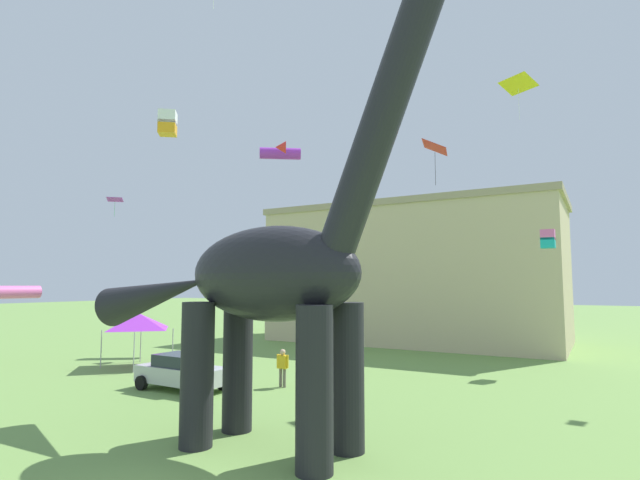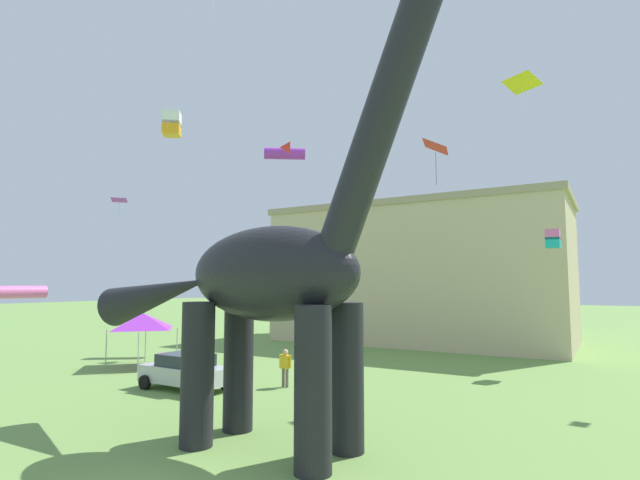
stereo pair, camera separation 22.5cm
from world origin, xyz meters
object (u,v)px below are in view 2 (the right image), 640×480
(kite_mid_center, at_px, (172,124))
(person_watching_child, at_px, (285,364))
(festival_canopy_tent, at_px, (143,321))
(kite_trailing, at_px, (553,239))
(kite_mid_right, at_px, (522,83))
(kite_near_low, at_px, (436,147))
(dinosaur_sculpture, at_px, (270,274))
(kite_far_right, at_px, (285,152))
(kite_high_left, at_px, (119,200))
(parked_sedan_left, at_px, (185,371))
(kite_mid_left, at_px, (19,292))

(kite_mid_center, bearing_deg, person_watching_child, -8.63)
(person_watching_child, relative_size, kite_mid_center, 1.19)
(festival_canopy_tent, bearing_deg, kite_trailing, 26.76)
(kite_mid_right, distance_m, kite_near_low, 10.78)
(person_watching_child, relative_size, festival_canopy_tent, 0.54)
(kite_trailing, bearing_deg, person_watching_child, -133.48)
(dinosaur_sculpture, xyz_separation_m, kite_near_low, (3.88, 3.60, 4.08))
(kite_trailing, distance_m, kite_near_low, 14.59)
(dinosaur_sculpture, bearing_deg, kite_far_right, 128.38)
(festival_canopy_tent, height_order, kite_mid_right, kite_mid_right)
(dinosaur_sculpture, height_order, kite_high_left, dinosaur_sculpture)
(kite_mid_right, distance_m, kite_far_right, 19.06)
(parked_sedan_left, bearing_deg, kite_mid_left, -178.38)
(dinosaur_sculpture, xyz_separation_m, kite_far_right, (-12.79, 18.95, 9.90))
(person_watching_child, relative_size, kite_near_low, 1.19)
(kite_trailing, relative_size, kite_mid_right, 0.51)
(kite_high_left, bearing_deg, kite_far_right, 88.26)
(kite_trailing, relative_size, kite_far_right, 0.31)
(person_watching_child, distance_m, kite_far_right, 20.05)
(kite_trailing, bearing_deg, parked_sedan_left, -135.53)
(kite_mid_center, bearing_deg, festival_canopy_tent, -131.26)
(kite_trailing, height_order, kite_mid_center, kite_mid_center)
(kite_mid_center, bearing_deg, kite_mid_left, -151.82)
(kite_mid_right, height_order, kite_near_low, kite_mid_right)
(festival_canopy_tent, height_order, kite_mid_center, kite_mid_center)
(kite_mid_right, xyz_separation_m, kite_mid_center, (-19.08, -4.38, 0.01))
(kite_trailing, bearing_deg, kite_far_right, 176.86)
(kite_near_low, bearing_deg, kite_mid_right, 81.42)
(parked_sedan_left, height_order, kite_trailing, kite_trailing)
(kite_trailing, relative_size, kite_near_low, 0.72)
(kite_mid_center, height_order, kite_high_left, kite_mid_center)
(kite_mid_right, bearing_deg, person_watching_child, -148.97)
(kite_mid_center, bearing_deg, dinosaur_sculpture, -31.74)
(kite_mid_right, xyz_separation_m, kite_high_left, (-18.51, -8.25, -5.28))
(kite_far_right, bearing_deg, kite_mid_left, -121.17)
(kite_trailing, relative_size, kite_mid_left, 0.38)
(kite_high_left, bearing_deg, kite_mid_left, -177.81)
(kite_mid_right, height_order, kite_high_left, kite_mid_right)
(festival_canopy_tent, relative_size, kite_mid_center, 2.21)
(parked_sedan_left, bearing_deg, dinosaur_sculpture, -27.86)
(kite_near_low, relative_size, kite_high_left, 1.48)
(kite_far_right, height_order, kite_mid_center, kite_far_right)
(dinosaur_sculpture, xyz_separation_m, kite_mid_right, (5.28, 12.92, 9.32))
(dinosaur_sculpture, height_order, festival_canopy_tent, dinosaur_sculpture)
(festival_canopy_tent, xyz_separation_m, kite_mid_right, (19.92, 5.34, 11.72))
(kite_high_left, bearing_deg, dinosaur_sculpture, -19.43)
(person_watching_child, xyz_separation_m, kite_far_right, (-8.41, 11.84, 13.82))
(parked_sedan_left, xyz_separation_m, kite_far_right, (-4.90, 14.54, 14.04))
(kite_mid_left, bearing_deg, kite_mid_right, 17.68)
(kite_mid_left, distance_m, kite_far_right, 20.12)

